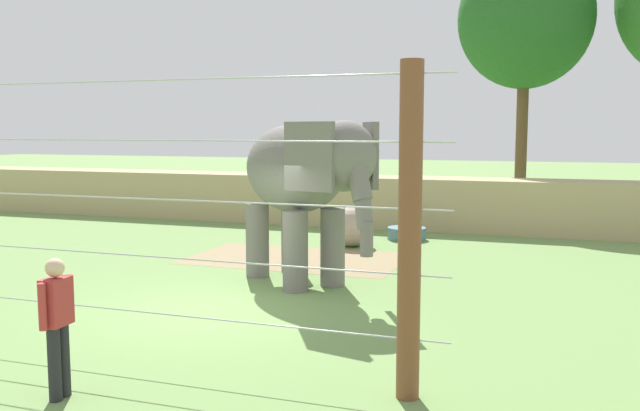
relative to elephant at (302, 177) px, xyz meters
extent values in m
plane|color=#6B8E4C|center=(-0.74, -2.34, -2.20)|extent=(120.00, 120.00, 0.00)
cube|color=#937F5B|center=(-1.14, 2.54, -2.19)|extent=(5.18, 3.19, 0.01)
cube|color=tan|center=(-0.74, 8.76, -1.39)|extent=(36.00, 1.80, 1.62)
cylinder|color=slate|center=(0.63, 0.05, -1.41)|extent=(0.50, 0.50, 1.58)
cylinder|color=slate|center=(0.09, -0.63, -1.41)|extent=(0.50, 0.50, 1.58)
cylinder|color=slate|center=(-0.63, 1.06, -1.41)|extent=(0.50, 0.50, 1.58)
cylinder|color=slate|center=(-1.17, 0.38, -1.41)|extent=(0.50, 0.50, 1.58)
ellipsoid|color=slate|center=(-0.27, 0.21, 0.15)|extent=(3.28, 3.06, 1.81)
ellipsoid|color=slate|center=(1.17, -0.93, 0.47)|extent=(1.65, 1.67, 1.30)
cube|color=slate|center=(1.50, -0.33, 0.47)|extent=(0.56, 0.96, 1.24)
cube|color=slate|center=(0.66, -1.39, 0.47)|extent=(1.01, 0.35, 1.24)
cylinder|color=slate|center=(1.55, -1.23, 0.00)|extent=(0.66, 0.63, 0.71)
cylinder|color=slate|center=(1.66, -1.32, -0.49)|extent=(0.50, 0.48, 0.66)
cylinder|color=slate|center=(1.73, -1.37, -0.96)|extent=(0.32, 0.32, 0.62)
cylinder|color=slate|center=(-1.55, 1.23, 0.04)|extent=(0.34, 0.30, 0.90)
sphere|color=tan|center=(-0.33, 4.64, -1.66)|extent=(1.08, 1.08, 1.08)
cylinder|color=brown|center=(3.27, -5.14, -0.23)|extent=(0.27, 0.27, 3.93)
cylinder|color=#B7B7BC|center=(-0.74, -5.14, -1.49)|extent=(9.01, 0.02, 0.02)
cylinder|color=#B7B7BC|center=(-0.74, -5.14, -0.72)|extent=(9.01, 0.02, 0.02)
cylinder|color=#B7B7BC|center=(-0.74, -5.14, 0.04)|extent=(9.01, 0.02, 0.02)
cylinder|color=#B7B7BC|center=(-0.74, -5.14, 0.81)|extent=(9.01, 0.02, 0.02)
cylinder|color=#B7B7BC|center=(-0.74, -5.14, 1.57)|extent=(9.01, 0.02, 0.02)
cylinder|color=#232328|center=(-0.58, -6.59, -1.76)|extent=(0.15, 0.15, 0.88)
cylinder|color=#232328|center=(-0.59, -6.43, -1.76)|extent=(0.15, 0.15, 0.88)
cube|color=#B23333|center=(-0.58, -6.51, -1.04)|extent=(0.24, 0.37, 0.56)
sphere|color=beige|center=(-0.58, -6.51, -0.64)|extent=(0.22, 0.22, 0.22)
cylinder|color=#B23333|center=(-0.57, -6.75, -1.04)|extent=(0.09, 0.09, 0.54)
cylinder|color=#B23333|center=(-0.59, -6.27, -1.04)|extent=(0.09, 0.09, 0.54)
cube|color=black|center=(-0.67, -6.25, -1.26)|extent=(0.02, 0.07, 0.14)
cylinder|color=slate|center=(0.82, 6.30, -2.02)|extent=(1.10, 1.10, 0.35)
cylinder|color=#38607A|center=(0.82, 6.30, -1.88)|extent=(1.01, 1.01, 0.02)
cylinder|color=brown|center=(3.49, 14.78, 0.40)|extent=(0.44, 0.44, 5.20)
ellipsoid|color=#235B23|center=(3.49, 14.78, 5.16)|extent=(5.07, 5.07, 5.32)
camera|label=1|loc=(4.84, -12.77, 0.95)|focal=38.19mm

